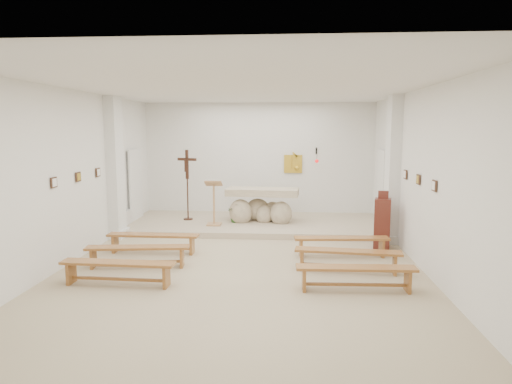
# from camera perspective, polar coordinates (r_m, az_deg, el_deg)

# --- Properties ---
(ground) EXTENTS (7.00, 10.00, 0.00)m
(ground) POSITION_cam_1_polar(r_m,az_deg,el_deg) (9.41, -1.61, -8.86)
(ground) COLOR #BEAE89
(ground) RESTS_ON ground
(wall_left) EXTENTS (0.02, 10.00, 3.50)m
(wall_left) POSITION_cam_1_polar(r_m,az_deg,el_deg) (10.02, -21.94, 1.82)
(wall_left) COLOR white
(wall_left) RESTS_ON ground
(wall_right) EXTENTS (0.02, 10.00, 3.50)m
(wall_right) POSITION_cam_1_polar(r_m,az_deg,el_deg) (9.38, 20.08, 1.54)
(wall_right) COLOR white
(wall_right) RESTS_ON ground
(wall_back) EXTENTS (7.00, 0.02, 3.50)m
(wall_back) POSITION_cam_1_polar(r_m,az_deg,el_deg) (14.02, 0.35, 3.97)
(wall_back) COLOR white
(wall_back) RESTS_ON ground
(ceiling) EXTENTS (7.00, 10.00, 0.02)m
(ceiling) POSITION_cam_1_polar(r_m,az_deg,el_deg) (9.04, -1.70, 12.83)
(ceiling) COLOR silver
(ceiling) RESTS_ON wall_back
(sanctuary_platform) EXTENTS (6.98, 3.00, 0.15)m
(sanctuary_platform) POSITION_cam_1_polar(r_m,az_deg,el_deg) (12.77, -0.08, -4.01)
(sanctuary_platform) COLOR tan
(sanctuary_platform) RESTS_ON ground
(pilaster_left) EXTENTS (0.26, 0.55, 3.50)m
(pilaster_left) POSITION_cam_1_polar(r_m,az_deg,el_deg) (11.80, -17.19, 2.88)
(pilaster_left) COLOR white
(pilaster_left) RESTS_ON ground
(pilaster_right) EXTENTS (0.26, 0.55, 3.50)m
(pilaster_right) POSITION_cam_1_polar(r_m,az_deg,el_deg) (11.28, 16.70, 2.68)
(pilaster_right) COLOR white
(pilaster_right) RESTS_ON ground
(gold_wall_relief) EXTENTS (0.55, 0.04, 0.55)m
(gold_wall_relief) POSITION_cam_1_polar(r_m,az_deg,el_deg) (13.97, 4.65, 3.52)
(gold_wall_relief) COLOR gold
(gold_wall_relief) RESTS_ON wall_back
(sanctuary_lamp) EXTENTS (0.11, 0.36, 0.44)m
(sanctuary_lamp) POSITION_cam_1_polar(r_m,az_deg,el_deg) (13.73, 7.60, 4.07)
(sanctuary_lamp) COLOR black
(sanctuary_lamp) RESTS_ON wall_back
(station_frame_left_front) EXTENTS (0.03, 0.20, 0.20)m
(station_frame_left_front) POSITION_cam_1_polar(r_m,az_deg,el_deg) (9.31, -23.96, 1.10)
(station_frame_left_front) COLOR #432B1D
(station_frame_left_front) RESTS_ON wall_left
(station_frame_left_mid) EXTENTS (0.03, 0.20, 0.20)m
(station_frame_left_mid) POSITION_cam_1_polar(r_m,az_deg,el_deg) (10.20, -21.34, 1.78)
(station_frame_left_mid) COLOR #432B1D
(station_frame_left_mid) RESTS_ON wall_left
(station_frame_left_rear) EXTENTS (0.03, 0.20, 0.20)m
(station_frame_left_rear) POSITION_cam_1_polar(r_m,az_deg,el_deg) (11.10, -19.15, 2.34)
(station_frame_left_rear) COLOR #432B1D
(station_frame_left_rear) RESTS_ON wall_left
(station_frame_right_front) EXTENTS (0.03, 0.20, 0.20)m
(station_frame_right_front) POSITION_cam_1_polar(r_m,az_deg,el_deg) (8.62, 21.40, 0.74)
(station_frame_right_front) COLOR #432B1D
(station_frame_right_front) RESTS_ON wall_right
(station_frame_right_mid) EXTENTS (0.03, 0.20, 0.20)m
(station_frame_right_mid) POSITION_cam_1_polar(r_m,az_deg,el_deg) (9.57, 19.63, 1.49)
(station_frame_right_mid) COLOR #432B1D
(station_frame_right_mid) RESTS_ON wall_right
(station_frame_right_rear) EXTENTS (0.03, 0.20, 0.20)m
(station_frame_right_rear) POSITION_cam_1_polar(r_m,az_deg,el_deg) (10.53, 18.18, 2.11)
(station_frame_right_rear) COLOR #432B1D
(station_frame_right_rear) RESTS_ON wall_right
(radiator_left) EXTENTS (0.10, 0.85, 0.52)m
(radiator_left) POSITION_cam_1_polar(r_m,az_deg,el_deg) (12.68, -16.04, -3.51)
(radiator_left) COLOR silver
(radiator_left) RESTS_ON ground
(radiator_right) EXTENTS (0.10, 0.85, 0.52)m
(radiator_right) POSITION_cam_1_polar(r_m,az_deg,el_deg) (12.19, 15.99, -3.96)
(radiator_right) COLOR silver
(radiator_right) RESTS_ON ground
(altar) EXTENTS (2.03, 0.96, 1.02)m
(altar) POSITION_cam_1_polar(r_m,az_deg,el_deg) (12.67, 0.70, -1.96)
(altar) COLOR beige
(altar) RESTS_ON sanctuary_platform
(lectern) EXTENTS (0.45, 0.39, 1.25)m
(lectern) POSITION_cam_1_polar(r_m,az_deg,el_deg) (12.20, -5.30, -1.31)
(lectern) COLOR tan
(lectern) RESTS_ON sanctuary_platform
(crucifix_stand) EXTENTS (0.58, 0.27, 1.98)m
(crucifix_stand) POSITION_cam_1_polar(r_m,az_deg,el_deg) (12.96, -8.59, 1.54)
(crucifix_stand) COLOR #3C1C13
(crucifix_stand) RESTS_ON sanctuary_platform
(potted_plant) EXTENTS (0.59, 0.55, 0.53)m
(potted_plant) POSITION_cam_1_polar(r_m,az_deg,el_deg) (12.61, -2.52, -2.60)
(potted_plant) COLOR #2C5522
(potted_plant) RESTS_ON sanctuary_platform
(donation_pedestal) EXTENTS (0.43, 0.43, 1.32)m
(donation_pedestal) POSITION_cam_1_polar(r_m,az_deg,el_deg) (10.81, 15.50, -3.74)
(donation_pedestal) COLOR #5D251A
(donation_pedestal) RESTS_ON ground
(bench_left_front) EXTENTS (2.01, 0.36, 0.42)m
(bench_left_front) POSITION_cam_1_polar(r_m,az_deg,el_deg) (10.30, -12.73, -5.73)
(bench_left_front) COLOR #97602C
(bench_left_front) RESTS_ON ground
(bench_right_front) EXTENTS (2.03, 0.47, 0.42)m
(bench_right_front) POSITION_cam_1_polar(r_m,az_deg,el_deg) (9.94, 10.63, -6.16)
(bench_right_front) COLOR #97602C
(bench_right_front) RESTS_ON ground
(bench_left_second) EXTENTS (2.03, 0.54, 0.42)m
(bench_left_second) POSITION_cam_1_polar(r_m,az_deg,el_deg) (9.34, -14.58, -7.21)
(bench_left_second) COLOR #97602C
(bench_left_second) RESTS_ON ground
(bench_right_second) EXTENTS (2.03, 0.53, 0.42)m
(bench_right_second) POSITION_cam_1_polar(r_m,az_deg,el_deg) (8.94, 11.40, -7.79)
(bench_right_second) COLOR #97602C
(bench_right_second) RESTS_ON ground
(bench_left_third) EXTENTS (2.02, 0.41, 0.42)m
(bench_left_third) POSITION_cam_1_polar(r_m,az_deg,el_deg) (8.39, -16.87, -9.03)
(bench_left_third) COLOR #97602C
(bench_left_third) RESTS_ON ground
(bench_right_third) EXTENTS (2.01, 0.38, 0.42)m
(bench_right_third) POSITION_cam_1_polar(r_m,az_deg,el_deg) (7.95, 12.37, -9.82)
(bench_right_third) COLOR #97602C
(bench_right_third) RESTS_ON ground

